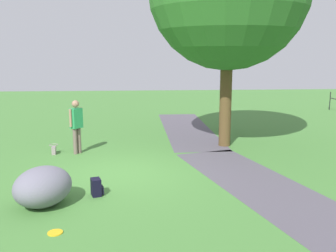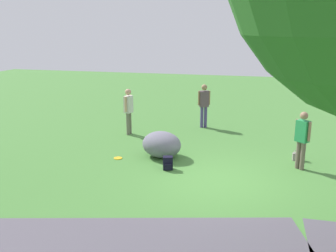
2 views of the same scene
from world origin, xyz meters
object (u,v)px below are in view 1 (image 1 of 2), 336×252
handbag_on_grass (54,150)px  frisbee_on_grass (55,233)px  woman_with_handbag (76,123)px  backpack_by_boulder (96,187)px  lamp_post (223,76)px  lawn_boulder (43,186)px

handbag_on_grass → frisbee_on_grass: size_ratio=1.22×
woman_with_handbag → backpack_by_boulder: woman_with_handbag is taller
lamp_post → backpack_by_boulder: bearing=-31.6°
backpack_by_boulder → woman_with_handbag: bearing=-164.8°
lamp_post → lawn_boulder: size_ratio=2.22×
lawn_boulder → handbag_on_grass: 4.34m
backpack_by_boulder → frisbee_on_grass: (1.80, -0.54, -0.18)m
lamp_post → frisbee_on_grass: bearing=-28.9°
lamp_post → frisbee_on_grass: lamp_post is taller
backpack_by_boulder → lawn_boulder: bearing=-65.5°
lawn_boulder → woman_with_handbag: (-4.26, 0.03, 0.59)m
lamp_post → handbag_on_grass: 7.48m
woman_with_handbag → frisbee_on_grass: woman_with_handbag is taller
handbag_on_grass → frisbee_on_grass: handbag_on_grass is taller
lamp_post → frisbee_on_grass: 10.61m
lamp_post → woman_with_handbag: size_ratio=2.14×
lawn_boulder → woman_with_handbag: 4.30m
lamp_post → woman_with_handbag: 6.64m
lamp_post → backpack_by_boulder: lamp_post is taller
lawn_boulder → handbag_on_grass: (-4.27, -0.72, -0.28)m
lamp_post → handbag_on_grass: bearing=-60.8°
handbag_on_grass → frisbee_on_grass: 5.72m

